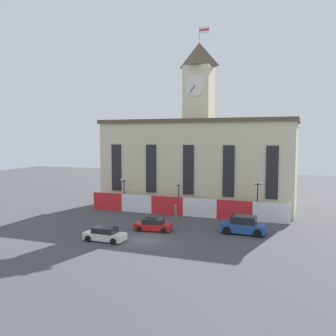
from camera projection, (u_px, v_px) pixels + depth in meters
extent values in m
plane|color=#424247|center=(144.00, 240.00, 40.50)|extent=(160.00, 160.00, 0.00)
cube|color=beige|center=(198.00, 165.00, 59.83)|extent=(29.74, 10.55, 13.27)
cube|color=brown|center=(199.00, 122.00, 59.26)|extent=(30.34, 11.15, 0.60)
cube|color=beige|center=(199.00, 94.00, 58.89)|extent=(4.16, 4.16, 8.25)
pyramid|color=brown|center=(199.00, 55.00, 58.39)|extent=(4.58, 4.58, 3.75)
cylinder|color=silver|center=(195.00, 85.00, 56.81)|extent=(3.16, 0.12, 3.16)
cube|color=black|center=(192.00, 89.00, 56.92)|extent=(0.86, 0.06, 1.10)
cylinder|color=#B2B2B7|center=(199.00, 35.00, 58.13)|extent=(0.10, 0.10, 2.40)
cube|color=white|center=(204.00, 30.00, 57.80)|extent=(1.60, 0.06, 1.00)
cube|color=red|center=(204.00, 30.00, 57.76)|extent=(1.60, 0.04, 0.28)
cube|color=#232328|center=(116.00, 167.00, 59.03)|extent=(1.64, 0.16, 7.30)
cube|color=#232328|center=(151.00, 169.00, 56.94)|extent=(1.64, 0.16, 7.30)
cube|color=#232328|center=(188.00, 170.00, 54.86)|extent=(1.64, 0.16, 7.30)
cube|color=#232328|center=(229.00, 171.00, 52.77)|extent=(1.64, 0.16, 7.30)
cube|color=#232328|center=(272.00, 173.00, 50.69)|extent=(1.64, 0.16, 7.30)
cube|color=red|center=(108.00, 202.00, 57.24)|extent=(4.86, 0.12, 2.63)
cube|color=white|center=(136.00, 204.00, 55.53)|extent=(4.86, 0.12, 2.63)
cube|color=red|center=(167.00, 206.00, 53.83)|extent=(4.86, 0.12, 2.63)
cube|color=white|center=(199.00, 208.00, 52.13)|extent=(4.86, 0.12, 2.63)
cube|color=red|center=(234.00, 210.00, 50.42)|extent=(4.86, 0.12, 2.63)
cube|color=white|center=(271.00, 213.00, 48.72)|extent=(4.86, 0.12, 2.63)
cylinder|color=black|center=(124.00, 195.00, 57.02)|extent=(0.14, 0.14, 4.63)
cube|color=black|center=(124.00, 181.00, 56.84)|extent=(0.90, 0.08, 0.08)
sphere|color=white|center=(121.00, 180.00, 56.98)|extent=(0.36, 0.36, 0.36)
sphere|color=white|center=(127.00, 180.00, 56.67)|extent=(0.36, 0.36, 0.36)
cylinder|color=black|center=(179.00, 200.00, 53.95)|extent=(0.14, 0.14, 4.34)
cube|color=black|center=(179.00, 186.00, 53.79)|extent=(0.90, 0.08, 0.08)
sphere|color=white|center=(176.00, 184.00, 53.93)|extent=(0.36, 0.36, 0.36)
sphere|color=white|center=(182.00, 185.00, 53.61)|extent=(0.36, 0.36, 0.36)
cylinder|color=black|center=(257.00, 202.00, 50.02)|extent=(0.14, 0.14, 5.02)
cube|color=black|center=(258.00, 184.00, 49.82)|extent=(0.90, 0.08, 0.08)
sphere|color=white|center=(254.00, 183.00, 49.96)|extent=(0.36, 0.36, 0.36)
sphere|color=white|center=(261.00, 183.00, 49.65)|extent=(0.36, 0.36, 0.36)
cube|color=#284C99|center=(244.00, 228.00, 43.20)|extent=(5.13, 2.07, 1.04)
cube|color=#1E2328|center=(244.00, 220.00, 43.12)|extent=(2.83, 1.88, 0.85)
cylinder|color=black|center=(260.00, 229.00, 43.52)|extent=(0.93, 0.37, 0.92)
cylinder|color=black|center=(257.00, 233.00, 41.66)|extent=(0.93, 0.37, 0.92)
cylinder|color=black|center=(230.00, 227.00, 44.78)|extent=(0.93, 0.37, 0.92)
cylinder|color=black|center=(227.00, 231.00, 42.92)|extent=(0.93, 0.37, 0.92)
cube|color=red|center=(153.00, 226.00, 44.76)|extent=(4.58, 2.30, 0.72)
cube|color=#1E2328|center=(153.00, 221.00, 44.71)|extent=(2.60, 1.93, 0.59)
cylinder|color=black|center=(167.00, 227.00, 45.29)|extent=(0.67, 0.40, 0.64)
cylinder|color=black|center=(163.00, 230.00, 43.55)|extent=(0.67, 0.40, 0.64)
cylinder|color=black|center=(144.00, 225.00, 46.00)|extent=(0.67, 0.40, 0.64)
cylinder|color=black|center=(139.00, 229.00, 44.26)|extent=(0.67, 0.40, 0.64)
cube|color=white|center=(105.00, 236.00, 40.31)|extent=(4.50, 1.80, 0.74)
cube|color=#1E2328|center=(105.00, 230.00, 40.26)|extent=(2.48, 1.66, 0.61)
cylinder|color=black|center=(88.00, 239.00, 40.03)|extent=(0.66, 0.32, 0.66)
cylinder|color=black|center=(97.00, 234.00, 41.70)|extent=(0.66, 0.32, 0.66)
cylinder|color=black|center=(113.00, 241.00, 38.95)|extent=(0.66, 0.32, 0.66)
cylinder|color=black|center=(121.00, 237.00, 40.63)|extent=(0.66, 0.32, 0.66)
cylinder|color=olive|center=(175.00, 214.00, 52.03)|extent=(0.19, 0.19, 0.83)
cylinder|color=olive|center=(176.00, 215.00, 51.97)|extent=(0.19, 0.19, 0.83)
cylinder|color=olive|center=(175.00, 209.00, 51.94)|extent=(0.42, 0.42, 0.65)
sphere|color=tan|center=(176.00, 206.00, 51.90)|extent=(0.28, 0.28, 0.28)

